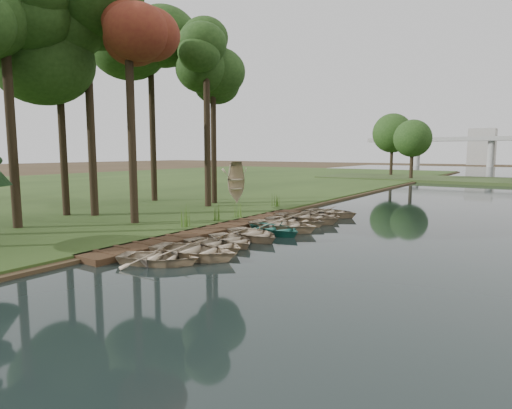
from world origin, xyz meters
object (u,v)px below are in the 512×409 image
Objects in this scene: boardwalk at (218,230)px; rowboat_2 at (214,243)px; stored_rowboat at (236,199)px; rowboat_1 at (194,249)px; rowboat_0 at (159,256)px.

boardwalk is 4.36m from rowboat_2.
boardwalk is 4.96× the size of stored_rowboat.
boardwalk is 10.63m from stored_rowboat.
rowboat_2 is at bearing 0.16° from rowboat_1.
stored_rowboat reaches higher than boardwalk.
rowboat_2 reaches higher than rowboat_0.
boardwalk is 6.83m from rowboat_0.
rowboat_1 is (2.83, -5.02, 0.29)m from boardwalk.
stored_rowboat is at bearing 40.83° from rowboat_2.
rowboat_1 is 1.16× the size of stored_rowboat.
boardwalk is at bearing 44.50° from rowboat_2.
rowboat_1 is at bearing -129.26° from stored_rowboat.
stored_rowboat is at bearing 121.34° from boardwalk.
rowboat_0 is at bearing -133.02° from stored_rowboat.
boardwalk is 5.06× the size of rowboat_2.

